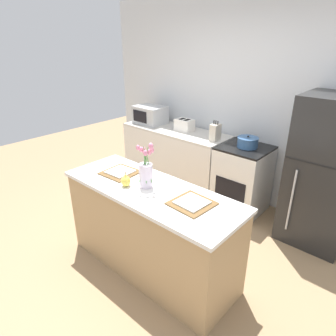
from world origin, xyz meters
TOP-DOWN VIEW (x-y plane):
  - ground_plane at (0.00, 0.00)m, footprint 10.00×10.00m
  - back_wall at (0.00, 2.00)m, footprint 5.20×0.08m
  - kitchen_island at (0.00, 0.00)m, footprint 1.80×0.66m
  - back_counter at (-1.06, 1.60)m, footprint 1.68×0.60m
  - stove_range at (0.10, 1.60)m, footprint 0.60×0.61m
  - refrigerator at (1.05, 1.60)m, footprint 0.68×0.67m
  - flower_vase at (-0.05, 0.01)m, footprint 0.15×0.16m
  - pear_figurine at (-0.19, -0.12)m, footprint 0.09×0.09m
  - plate_setting_left at (-0.46, 0.03)m, footprint 0.34×0.34m
  - plate_setting_right at (0.46, 0.03)m, footprint 0.34×0.34m
  - toaster at (-0.92, 1.63)m, footprint 0.28×0.18m
  - cooking_pot at (0.11, 1.61)m, footprint 0.26×0.26m
  - microwave at (-1.59, 1.60)m, footprint 0.48×0.37m
  - knife_block at (-0.34, 1.56)m, footprint 0.10×0.14m

SIDE VIEW (x-z plane):
  - ground_plane at x=0.00m, z-range 0.00..0.00m
  - stove_range at x=0.10m, z-range 0.00..0.90m
  - back_counter at x=-1.06m, z-range 0.00..0.90m
  - kitchen_island at x=0.00m, z-range 0.00..0.91m
  - refrigerator at x=1.05m, z-range 0.00..1.66m
  - plate_setting_left at x=-0.46m, z-range 0.91..0.93m
  - plate_setting_right at x=0.46m, z-range 0.91..0.93m
  - cooking_pot at x=0.11m, z-range 0.89..1.04m
  - pear_figurine at x=-0.19m, z-range 0.89..1.04m
  - toaster at x=-0.92m, z-range 0.90..1.07m
  - knife_block at x=-0.34m, z-range 0.87..1.14m
  - microwave at x=-1.59m, z-range 0.90..1.17m
  - flower_vase at x=-0.05m, z-range 0.83..1.27m
  - back_wall at x=0.00m, z-range 0.00..2.70m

